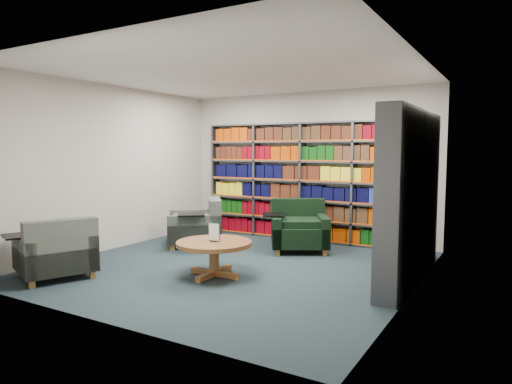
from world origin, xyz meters
The scene contains 7 objects.
room_shell centered at (0.00, 0.00, 1.40)m, with size 5.02×5.02×2.82m.
bookshelf_back centered at (0.00, 2.34, 1.10)m, with size 4.00×0.28×2.20m.
bookshelf_right centered at (2.34, 0.60, 1.10)m, with size 0.28×2.50×2.20m.
chair_teal_left centered at (-1.37, 0.95, 0.34)m, with size 1.29×1.30×0.84m.
chair_green_right centered at (0.31, 1.53, 0.34)m, with size 1.27×1.27×0.85m.
chair_teal_front centered at (-1.72, -1.71, 0.33)m, with size 1.17×1.21×0.82m.
coffee_table centered at (0.04, -0.59, 0.38)m, with size 1.02×1.02×0.71m.
Camera 1 is at (3.57, -5.51, 1.71)m, focal length 32.00 mm.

